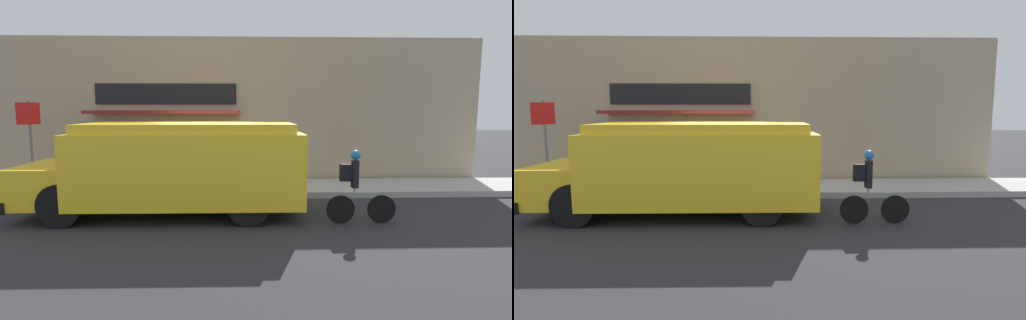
{
  "view_description": "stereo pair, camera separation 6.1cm",
  "coord_description": "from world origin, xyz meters",
  "views": [
    {
      "loc": [
        0.96,
        -10.67,
        2.44
      ],
      "look_at": [
        1.33,
        -0.2,
        1.1
      ],
      "focal_mm": 28.0,
      "sensor_mm": 36.0,
      "label": 1
    },
    {
      "loc": [
        1.02,
        -10.67,
        2.44
      ],
      "look_at": [
        1.33,
        -0.2,
        1.1
      ],
      "focal_mm": 28.0,
      "sensor_mm": 36.0,
      "label": 2
    }
  ],
  "objects": [
    {
      "name": "trash_bin",
      "position": [
        -3.79,
        1.44,
        0.58
      ],
      "size": [
        0.46,
        0.46,
        0.82
      ],
      "color": "slate",
      "rests_on": "sidewalk"
    },
    {
      "name": "stop_sign_post",
      "position": [
        -4.83,
        0.44,
        1.84
      ],
      "size": [
        0.45,
        0.45,
        2.5
      ],
      "color": "slate",
      "rests_on": "sidewalk"
    },
    {
      "name": "cyclist",
      "position": [
        3.38,
        -2.41,
        0.79
      ],
      "size": [
        1.5,
        0.21,
        1.59
      ],
      "rotation": [
        0.0,
        0.0,
        -0.0
      ],
      "color": "black",
      "rests_on": "ground_plane"
    },
    {
      "name": "ground_plane",
      "position": [
        0.0,
        0.0,
        0.0
      ],
      "size": [
        70.0,
        70.0,
        0.0
      ],
      "primitive_type": "plane",
      "color": "#2B2B2D"
    },
    {
      "name": "sidewalk",
      "position": [
        0.0,
        1.08,
        0.09
      ],
      "size": [
        28.0,
        2.15,
        0.17
      ],
      "color": "#ADAAA3",
      "rests_on": "ground_plane"
    },
    {
      "name": "storefront",
      "position": [
        -0.05,
        2.36,
        2.36
      ],
      "size": [
        17.45,
        1.11,
        4.71
      ],
      "color": "tan",
      "rests_on": "ground_plane"
    },
    {
      "name": "school_bus",
      "position": [
        -0.57,
        -1.52,
        1.13
      ],
      "size": [
        6.34,
        2.78,
        2.13
      ],
      "rotation": [
        0.0,
        0.0,
        -0.01
      ],
      "color": "yellow",
      "rests_on": "ground_plane"
    }
  ]
}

